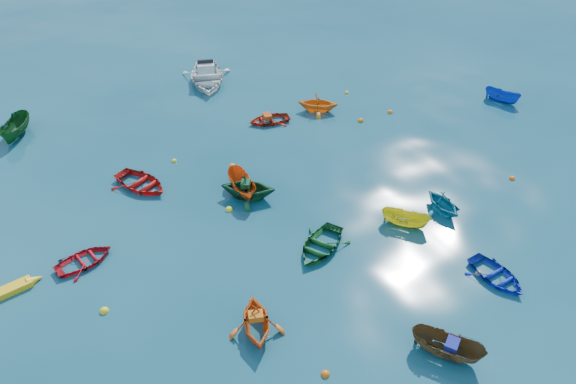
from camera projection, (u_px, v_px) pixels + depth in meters
ground at (342, 254)px, 26.27m from camera, size 160.00×160.00×0.00m
sampan_brown_mid at (445, 354)px, 21.81m from camera, size 2.46×3.01×1.11m
dinghy_blue_se at (496, 279)px, 25.03m from camera, size 2.14×2.90×0.58m
dinghy_orange_w at (257, 331)px, 22.72m from camera, size 3.12×3.34×1.42m
sampan_yellow_mid at (404, 225)px, 27.96m from camera, size 2.23×2.46×0.94m
dinghy_green_e at (320, 249)px, 26.59m from camera, size 3.87×3.55×0.66m
dinghy_cyan_se at (441, 211)px, 28.85m from camera, size 2.15×2.44×1.22m
dinghy_red_nw at (85, 263)px, 25.83m from camera, size 2.92×2.29×0.55m
sampan_orange_n at (243, 192)px, 30.10m from camera, size 1.46×3.03×1.13m
dinghy_green_n at (248, 197)px, 29.75m from camera, size 3.78×3.71×1.51m
dinghy_red_ne at (269, 122)px, 36.04m from camera, size 3.00×2.43×0.55m
sampan_blue_far at (501, 101)px, 38.28m from camera, size 1.73×2.61×0.95m
dinghy_red_far at (142, 187)px, 30.51m from camera, size 3.57×4.00×0.69m
dinghy_orange_far at (318, 111)px, 37.20m from camera, size 3.44×3.37×1.37m
sampan_green_far at (18, 136)px, 34.68m from camera, size 2.76×3.35×1.24m
motorboat_white at (207, 82)px, 40.56m from camera, size 5.16×5.97×1.64m
tarp_blue_a at (452, 344)px, 21.32m from camera, size 0.77×0.73×0.30m
tarp_orange_a at (256, 316)px, 22.24m from camera, size 0.70×0.62×0.28m
tarp_green_b at (246, 184)px, 29.21m from camera, size 0.72×0.74×0.29m
tarp_orange_b at (267, 116)px, 35.76m from camera, size 0.61×0.73×0.31m
buoy_or_a at (325, 375)px, 21.09m from camera, size 0.35×0.35×0.35m
buoy_ye_a at (478, 274)px, 25.28m from camera, size 0.30×0.30×0.30m
buoy_or_b at (512, 179)px, 31.08m from camera, size 0.33×0.33×0.33m
buoy_ye_b at (104, 311)px, 23.53m from camera, size 0.38×0.38×0.38m
buoy_or_c at (232, 167)px, 32.03m from camera, size 0.37×0.37×0.37m
buoy_ye_c at (229, 210)px, 28.91m from camera, size 0.37×0.37×0.37m
buoy_or_d at (361, 121)px, 36.12m from camera, size 0.39×0.39×0.39m
buoy_ye_d at (174, 161)px, 32.45m from camera, size 0.30×0.30×0.30m
buoy_or_e at (390, 113)px, 37.02m from camera, size 0.36×0.36×0.36m
buoy_ye_e at (347, 93)px, 39.22m from camera, size 0.31×0.31×0.31m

